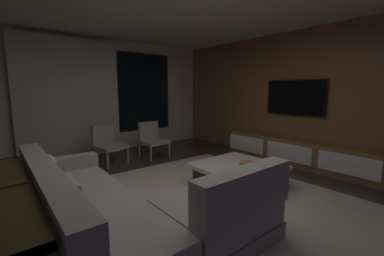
# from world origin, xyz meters

# --- Properties ---
(floor) EXTENTS (9.20, 9.20, 0.00)m
(floor) POSITION_xyz_m (0.00, 0.00, 0.00)
(floor) COLOR #332B26
(back_wall_with_window) EXTENTS (6.60, 0.30, 2.70)m
(back_wall_with_window) POSITION_xyz_m (-0.06, 3.62, 1.34)
(back_wall_with_window) COLOR beige
(back_wall_with_window) RESTS_ON floor
(media_wall) EXTENTS (0.12, 7.80, 2.70)m
(media_wall) POSITION_xyz_m (3.06, 0.00, 1.35)
(media_wall) COLOR brown
(media_wall) RESTS_ON floor
(area_rug) EXTENTS (3.20, 3.80, 0.01)m
(area_rug) POSITION_xyz_m (0.35, -0.10, 0.01)
(area_rug) COLOR beige
(area_rug) RESTS_ON floor
(sectional_couch) EXTENTS (1.98, 2.50, 0.82)m
(sectional_couch) POSITION_xyz_m (-0.99, -0.15, 0.29)
(sectional_couch) COLOR gray
(sectional_couch) RESTS_ON floor
(coffee_table) EXTENTS (1.16, 1.16, 0.36)m
(coffee_table) POSITION_xyz_m (0.98, 0.04, 0.19)
(coffee_table) COLOR #372E13
(coffee_table) RESTS_ON floor
(book_stack_on_coffee_table) EXTENTS (0.24, 0.20, 0.05)m
(book_stack_on_coffee_table) POSITION_xyz_m (1.07, -0.08, 0.39)
(book_stack_on_coffee_table) COLOR gray
(book_stack_on_coffee_table) RESTS_ON coffee_table
(accent_chair_near_window) EXTENTS (0.55, 0.57, 0.78)m
(accent_chair_near_window) POSITION_xyz_m (0.87, 2.47, 0.43)
(accent_chair_near_window) COLOR #B2ADA0
(accent_chair_near_window) RESTS_ON floor
(accent_chair_by_curtain) EXTENTS (0.66, 0.67, 0.78)m
(accent_chair_by_curtain) POSITION_xyz_m (-0.12, 2.58, 0.43)
(accent_chair_by_curtain) COLOR #B2ADA0
(accent_chair_by_curtain) RESTS_ON floor
(media_console) EXTENTS (0.46, 3.10, 0.52)m
(media_console) POSITION_xyz_m (2.77, 0.05, 0.25)
(media_console) COLOR brown
(media_console) RESTS_ON floor
(mounted_tv) EXTENTS (0.05, 1.25, 0.72)m
(mounted_tv) POSITION_xyz_m (2.95, 0.25, 1.35)
(mounted_tv) COLOR black
(console_table_behind_couch) EXTENTS (0.40, 2.10, 0.74)m
(console_table_behind_couch) POSITION_xyz_m (-1.90, -0.02, 0.41)
(console_table_behind_couch) COLOR #372E13
(console_table_behind_couch) RESTS_ON floor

